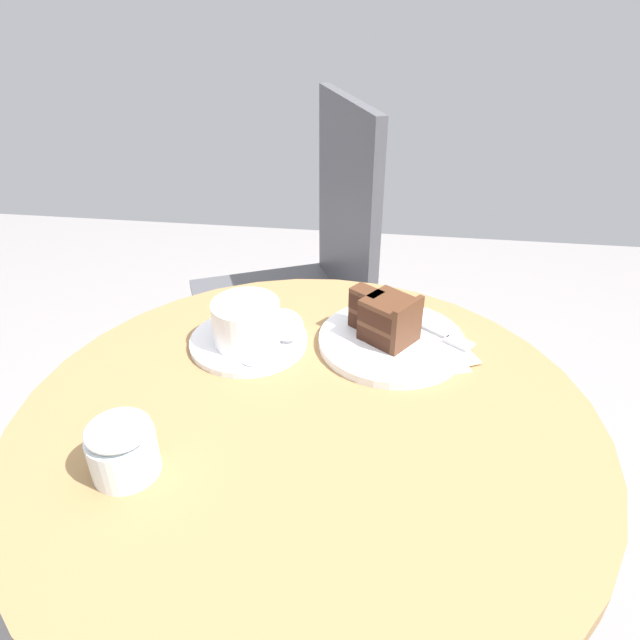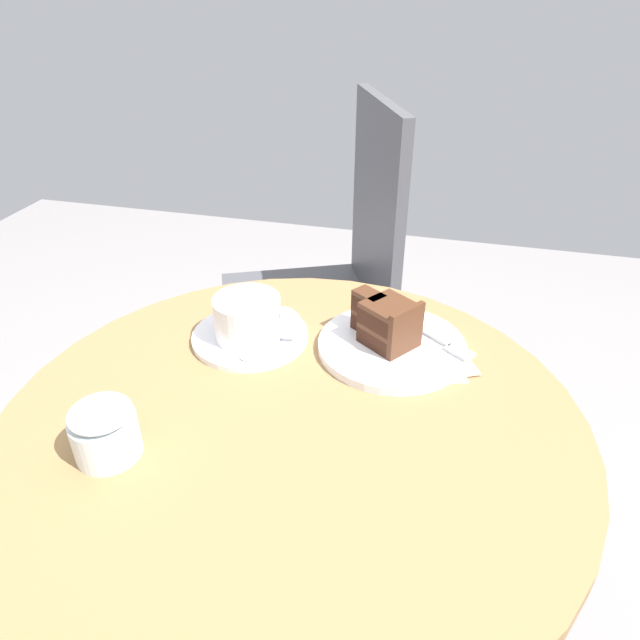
{
  "view_description": "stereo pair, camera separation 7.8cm",
  "coord_description": "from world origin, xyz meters",
  "px_view_note": "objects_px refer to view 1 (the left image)",
  "views": [
    {
      "loc": [
        0.08,
        -0.51,
        1.16
      ],
      "look_at": [
        -0.0,
        0.15,
        0.74
      ],
      "focal_mm": 32.0,
      "sensor_mm": 36.0,
      "label": 1
    },
    {
      "loc": [
        0.16,
        -0.49,
        1.16
      ],
      "look_at": [
        -0.0,
        0.15,
        0.74
      ],
      "focal_mm": 32.0,
      "sensor_mm": 36.0,
      "label": 2
    }
  ],
  "objects_px": {
    "saucer": "(249,341)",
    "coffee_cup": "(248,322)",
    "fork": "(435,332)",
    "sugar_pot": "(122,447)",
    "cafe_chair": "(311,269)",
    "cake_slice": "(386,318)",
    "teaspoon": "(262,352)",
    "cake_plate": "(392,341)",
    "napkin": "(412,347)"
  },
  "relations": [
    {
      "from": "saucer",
      "to": "teaspoon",
      "type": "bearing_deg",
      "value": -51.99
    },
    {
      "from": "saucer",
      "to": "cake_plate",
      "type": "xyz_separation_m",
      "value": [
        0.2,
        0.02,
        0.0
      ]
    },
    {
      "from": "saucer",
      "to": "teaspoon",
      "type": "xyz_separation_m",
      "value": [
        0.03,
        -0.03,
        0.01
      ]
    },
    {
      "from": "saucer",
      "to": "sugar_pot",
      "type": "distance_m",
      "value": 0.26
    },
    {
      "from": "napkin",
      "to": "cafe_chair",
      "type": "bearing_deg",
      "value": 112.32
    },
    {
      "from": "coffee_cup",
      "to": "cafe_chair",
      "type": "height_order",
      "value": "cafe_chair"
    },
    {
      "from": "saucer",
      "to": "fork",
      "type": "distance_m",
      "value": 0.26
    },
    {
      "from": "napkin",
      "to": "sugar_pot",
      "type": "relative_size",
      "value": 2.61
    },
    {
      "from": "teaspoon",
      "to": "sugar_pot",
      "type": "distance_m",
      "value": 0.24
    },
    {
      "from": "saucer",
      "to": "cafe_chair",
      "type": "height_order",
      "value": "cafe_chair"
    },
    {
      "from": "coffee_cup",
      "to": "fork",
      "type": "height_order",
      "value": "coffee_cup"
    },
    {
      "from": "teaspoon",
      "to": "sugar_pot",
      "type": "height_order",
      "value": "sugar_pot"
    },
    {
      "from": "cafe_chair",
      "to": "cake_slice",
      "type": "bearing_deg",
      "value": -5.21
    },
    {
      "from": "sugar_pot",
      "to": "napkin",
      "type": "bearing_deg",
      "value": 41.76
    },
    {
      "from": "sugar_pot",
      "to": "saucer",
      "type": "bearing_deg",
      "value": 74.22
    },
    {
      "from": "cafe_chair",
      "to": "teaspoon",
      "type": "bearing_deg",
      "value": -22.19
    },
    {
      "from": "saucer",
      "to": "coffee_cup",
      "type": "height_order",
      "value": "coffee_cup"
    },
    {
      "from": "napkin",
      "to": "cafe_chair",
      "type": "xyz_separation_m",
      "value": [
        -0.22,
        0.54,
        -0.16
      ]
    },
    {
      "from": "teaspoon",
      "to": "fork",
      "type": "bearing_deg",
      "value": 129.86
    },
    {
      "from": "cafe_chair",
      "to": "fork",
      "type": "bearing_deg",
      "value": 1.99
    },
    {
      "from": "cake_plate",
      "to": "cake_slice",
      "type": "bearing_deg",
      "value": 173.46
    },
    {
      "from": "coffee_cup",
      "to": "cake_slice",
      "type": "xyz_separation_m",
      "value": [
        0.19,
        0.03,
        0.0
      ]
    },
    {
      "from": "cafe_chair",
      "to": "sugar_pot",
      "type": "relative_size",
      "value": 13.12
    },
    {
      "from": "napkin",
      "to": "saucer",
      "type": "bearing_deg",
      "value": -175.71
    },
    {
      "from": "cake_slice",
      "to": "cafe_chair",
      "type": "relative_size",
      "value": 0.11
    },
    {
      "from": "teaspoon",
      "to": "napkin",
      "type": "distance_m",
      "value": 0.21
    },
    {
      "from": "cake_slice",
      "to": "fork",
      "type": "distance_m",
      "value": 0.08
    },
    {
      "from": "cake_slice",
      "to": "fork",
      "type": "xyz_separation_m",
      "value": [
        0.07,
        0.02,
        -0.03
      ]
    },
    {
      "from": "coffee_cup",
      "to": "cake_plate",
      "type": "distance_m",
      "value": 0.2
    },
    {
      "from": "cake_plate",
      "to": "sugar_pot",
      "type": "xyz_separation_m",
      "value": [
        -0.27,
        -0.27,
        0.03
      ]
    },
    {
      "from": "cake_slice",
      "to": "sugar_pot",
      "type": "bearing_deg",
      "value": -133.56
    },
    {
      "from": "coffee_cup",
      "to": "fork",
      "type": "bearing_deg",
      "value": 10.59
    },
    {
      "from": "teaspoon",
      "to": "cafe_chair",
      "type": "relative_size",
      "value": 0.1
    },
    {
      "from": "teaspoon",
      "to": "cafe_chair",
      "type": "bearing_deg",
      "value": -156.11
    },
    {
      "from": "cake_plate",
      "to": "cake_slice",
      "type": "relative_size",
      "value": 1.98
    },
    {
      "from": "coffee_cup",
      "to": "cake_plate",
      "type": "bearing_deg",
      "value": 8.38
    },
    {
      "from": "cake_plate",
      "to": "cake_slice",
      "type": "xyz_separation_m",
      "value": [
        -0.01,
        0.0,
        0.04
      ]
    },
    {
      "from": "saucer",
      "to": "sugar_pot",
      "type": "height_order",
      "value": "sugar_pot"
    },
    {
      "from": "cake_slice",
      "to": "fork",
      "type": "relative_size",
      "value": 0.79
    },
    {
      "from": "teaspoon",
      "to": "cake_plate",
      "type": "height_order",
      "value": "teaspoon"
    },
    {
      "from": "saucer",
      "to": "napkin",
      "type": "height_order",
      "value": "saucer"
    },
    {
      "from": "teaspoon",
      "to": "cafe_chair",
      "type": "distance_m",
      "value": 0.62
    },
    {
      "from": "coffee_cup",
      "to": "sugar_pot",
      "type": "distance_m",
      "value": 0.25
    },
    {
      "from": "fork",
      "to": "sugar_pot",
      "type": "xyz_separation_m",
      "value": [
        -0.33,
        -0.29,
        0.02
      ]
    },
    {
      "from": "cake_plate",
      "to": "cake_slice",
      "type": "height_order",
      "value": "cake_slice"
    },
    {
      "from": "fork",
      "to": "napkin",
      "type": "relative_size",
      "value": 0.71
    },
    {
      "from": "fork",
      "to": "cake_plate",
      "type": "bearing_deg",
      "value": -125.63
    },
    {
      "from": "fork",
      "to": "sugar_pot",
      "type": "bearing_deg",
      "value": -101.74
    },
    {
      "from": "cake_plate",
      "to": "cake_slice",
      "type": "distance_m",
      "value": 0.04
    },
    {
      "from": "fork",
      "to": "napkin",
      "type": "bearing_deg",
      "value": -104.99
    }
  ]
}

